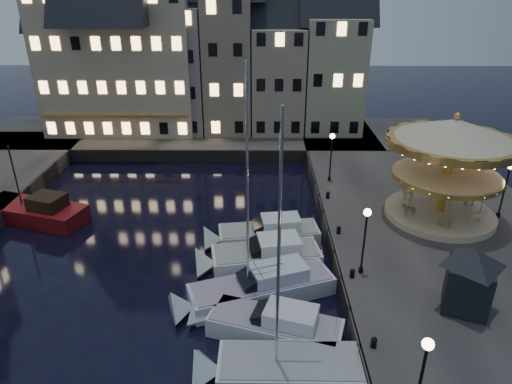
{
  "coord_description": "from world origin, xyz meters",
  "views": [
    {
      "loc": [
        1.27,
        -21.28,
        16.84
      ],
      "look_at": [
        1.0,
        8.0,
        3.2
      ],
      "focal_mm": 32.0,
      "sensor_mm": 36.0,
      "label": 1
    }
  ],
  "objects_px": {
    "motorboat_b": "(267,325)",
    "motorboat_d": "(260,257)",
    "bollard_d": "(328,195)",
    "motorboat_e": "(263,235)",
    "motorboat_c": "(256,289)",
    "motorboat_a": "(278,370)",
    "bollard_c": "(339,229)",
    "ticket_kiosk": "(472,269)",
    "carousel": "(451,150)",
    "streetlamp_a": "(423,370)",
    "red_fishing_boat": "(36,212)",
    "bollard_a": "(374,342)",
    "streetlamp_d": "(506,182)",
    "bollard_b": "(352,273)",
    "streetlamp_b": "(365,232)",
    "streetlamp_c": "(331,150)"
  },
  "relations": [
    {
      "from": "streetlamp_b",
      "to": "motorboat_a",
      "type": "relative_size",
      "value": 0.32
    },
    {
      "from": "motorboat_b",
      "to": "motorboat_c",
      "type": "relative_size",
      "value": 0.63
    },
    {
      "from": "streetlamp_d",
      "to": "red_fishing_boat",
      "type": "relative_size",
      "value": 0.48
    },
    {
      "from": "motorboat_b",
      "to": "motorboat_d",
      "type": "bearing_deg",
      "value": 93.56
    },
    {
      "from": "motorboat_e",
      "to": "carousel",
      "type": "height_order",
      "value": "carousel"
    },
    {
      "from": "streetlamp_a",
      "to": "red_fishing_boat",
      "type": "relative_size",
      "value": 0.48
    },
    {
      "from": "carousel",
      "to": "bollard_d",
      "type": "bearing_deg",
      "value": 158.84
    },
    {
      "from": "bollard_d",
      "to": "motorboat_c",
      "type": "xyz_separation_m",
      "value": [
        -5.55,
        -10.84,
        -0.92
      ]
    },
    {
      "from": "streetlamp_b",
      "to": "motorboat_c",
      "type": "bearing_deg",
      "value": -172.24
    },
    {
      "from": "motorboat_a",
      "to": "motorboat_e",
      "type": "relative_size",
      "value": 1.61
    },
    {
      "from": "streetlamp_c",
      "to": "ticket_kiosk",
      "type": "bearing_deg",
      "value": -74.18
    },
    {
      "from": "motorboat_b",
      "to": "bollard_c",
      "type": "bearing_deg",
      "value": 59.39
    },
    {
      "from": "bollard_d",
      "to": "motorboat_e",
      "type": "relative_size",
      "value": 0.07
    },
    {
      "from": "motorboat_d",
      "to": "carousel",
      "type": "bearing_deg",
      "value": 19.05
    },
    {
      "from": "bollard_a",
      "to": "motorboat_c",
      "type": "distance_m",
      "value": 7.64
    },
    {
      "from": "motorboat_b",
      "to": "streetlamp_a",
      "type": "bearing_deg",
      "value": -48.31
    },
    {
      "from": "motorboat_c",
      "to": "bollard_a",
      "type": "bearing_deg",
      "value": -42.91
    },
    {
      "from": "motorboat_c",
      "to": "motorboat_a",
      "type": "bearing_deg",
      "value": -79.45
    },
    {
      "from": "bollard_b",
      "to": "motorboat_d",
      "type": "height_order",
      "value": "motorboat_d"
    },
    {
      "from": "motorboat_b",
      "to": "carousel",
      "type": "xyz_separation_m",
      "value": [
        12.56,
        10.85,
        5.71
      ]
    },
    {
      "from": "motorboat_a",
      "to": "motorboat_e",
      "type": "bearing_deg",
      "value": 92.97
    },
    {
      "from": "motorboat_b",
      "to": "motorboat_a",
      "type": "bearing_deg",
      "value": -81.09
    },
    {
      "from": "motorboat_c",
      "to": "streetlamp_a",
      "type": "bearing_deg",
      "value": -56.12
    },
    {
      "from": "streetlamp_b",
      "to": "bollard_c",
      "type": "bearing_deg",
      "value": 97.59
    },
    {
      "from": "bollard_c",
      "to": "motorboat_b",
      "type": "bearing_deg",
      "value": -120.61
    },
    {
      "from": "streetlamp_a",
      "to": "red_fishing_boat",
      "type": "height_order",
      "value": "red_fishing_boat"
    },
    {
      "from": "streetlamp_a",
      "to": "streetlamp_d",
      "type": "height_order",
      "value": "same"
    },
    {
      "from": "streetlamp_c",
      "to": "bollard_d",
      "type": "bearing_deg",
      "value": -99.73
    },
    {
      "from": "streetlamp_a",
      "to": "streetlamp_d",
      "type": "distance_m",
      "value": 20.41
    },
    {
      "from": "streetlamp_d",
      "to": "bollard_b",
      "type": "xyz_separation_m",
      "value": [
        -11.9,
        -7.5,
        -2.41
      ]
    },
    {
      "from": "bollard_a",
      "to": "bollard_d",
      "type": "xyz_separation_m",
      "value": [
        0.0,
        16.0,
        0.0
      ]
    },
    {
      "from": "bollard_a",
      "to": "motorboat_b",
      "type": "distance_m",
      "value": 5.47
    },
    {
      "from": "carousel",
      "to": "motorboat_b",
      "type": "bearing_deg",
      "value": -139.2
    },
    {
      "from": "streetlamp_c",
      "to": "motorboat_c",
      "type": "relative_size",
      "value": 0.33
    },
    {
      "from": "motorboat_b",
      "to": "red_fishing_boat",
      "type": "relative_size",
      "value": 0.91
    },
    {
      "from": "streetlamp_a",
      "to": "red_fishing_boat",
      "type": "bearing_deg",
      "value": 141.24
    },
    {
      "from": "motorboat_e",
      "to": "motorboat_a",
      "type": "bearing_deg",
      "value": -87.03
    },
    {
      "from": "bollard_b",
      "to": "motorboat_c",
      "type": "height_order",
      "value": "motorboat_c"
    },
    {
      "from": "streetlamp_a",
      "to": "bollard_a",
      "type": "distance_m",
      "value": 4.71
    },
    {
      "from": "streetlamp_a",
      "to": "streetlamp_d",
      "type": "bearing_deg",
      "value": 56.39
    },
    {
      "from": "motorboat_d",
      "to": "streetlamp_a",
      "type": "bearing_deg",
      "value": -64.8
    },
    {
      "from": "streetlamp_d",
      "to": "motorboat_c",
      "type": "distance_m",
      "value": 19.42
    },
    {
      "from": "bollard_c",
      "to": "motorboat_d",
      "type": "height_order",
      "value": "motorboat_d"
    },
    {
      "from": "streetlamp_d",
      "to": "bollard_d",
      "type": "relative_size",
      "value": 7.32
    },
    {
      "from": "bollard_c",
      "to": "motorboat_b",
      "type": "relative_size",
      "value": 0.07
    },
    {
      "from": "carousel",
      "to": "ticket_kiosk",
      "type": "relative_size",
      "value": 2.17
    },
    {
      "from": "streetlamp_d",
      "to": "motorboat_b",
      "type": "distance_m",
      "value": 20.27
    },
    {
      "from": "ticket_kiosk",
      "to": "bollard_d",
      "type": "bearing_deg",
      "value": 112.03
    },
    {
      "from": "streetlamp_b",
      "to": "carousel",
      "type": "bearing_deg",
      "value": 44.96
    },
    {
      "from": "carousel",
      "to": "streetlamp_a",
      "type": "bearing_deg",
      "value": -112.47
    }
  ]
}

